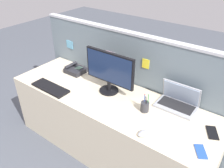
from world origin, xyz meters
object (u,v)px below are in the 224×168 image
desktop_monitor (109,70)px  laptop (178,101)px  cell_phone_black_slab (212,133)px  pen_cup (145,106)px  desk_phone (75,70)px  keyboard_main (50,88)px  computer_mouse_right_hand (143,133)px  cell_phone_blue_case (201,151)px

desktop_monitor → laptop: 0.70m
desktop_monitor → cell_phone_black_slab: desktop_monitor is taller
pen_cup → cell_phone_black_slab: (0.57, 0.07, -0.04)m
pen_cup → desk_phone: bearing=170.9°
laptop → keyboard_main: size_ratio=0.82×
computer_mouse_right_hand → cell_phone_black_slab: size_ratio=0.66×
computer_mouse_right_hand → cell_phone_blue_case: size_ratio=0.75×
cell_phone_blue_case → laptop: bearing=97.3°
desk_phone → cell_phone_blue_case: (1.57, -0.33, -0.03)m
cell_phone_black_slab → laptop: bearing=127.8°
laptop → desk_phone: 1.21m
desk_phone → desktop_monitor: bearing=-8.4°
laptop → desk_phone: laptop is taller
computer_mouse_right_hand → cell_phone_blue_case: bearing=27.1°
cell_phone_black_slab → desk_phone: bearing=150.1°
keyboard_main → cell_phone_black_slab: size_ratio=2.83×
desk_phone → cell_phone_black_slab: bearing=-3.2°
pen_cup → cell_phone_black_slab: pen_cup is taller
desk_phone → computer_mouse_right_hand: bearing=-20.4°
desk_phone → computer_mouse_right_hand: (1.15, -0.43, -0.01)m
keyboard_main → computer_mouse_right_hand: (1.10, -0.01, 0.01)m
cell_phone_blue_case → cell_phone_black_slab: bearing=54.9°
desktop_monitor → cell_phone_black_slab: (1.02, -0.01, -0.23)m
desktop_monitor → pen_cup: size_ratio=3.06×
laptop → cell_phone_black_slab: (0.37, -0.17, -0.05)m
desktop_monitor → pen_cup: (0.45, -0.08, -0.19)m
desk_phone → keyboard_main: (0.05, -0.42, -0.02)m
pen_cup → cell_phone_black_slab: size_ratio=1.17×
computer_mouse_right_hand → keyboard_main: bearing=-166.3°
cell_phone_black_slab → keyboard_main: bearing=165.4°
computer_mouse_right_hand → pen_cup: size_ratio=0.56×
desktop_monitor → keyboard_main: bearing=-147.0°
cell_phone_black_slab → cell_phone_blue_case: bearing=-118.9°
computer_mouse_right_hand → cell_phone_black_slab: (0.43, 0.34, -0.01)m
desktop_monitor → computer_mouse_right_hand: size_ratio=5.43×
desktop_monitor → desk_phone: size_ratio=2.56×
keyboard_main → pen_cup: 1.00m
laptop → cell_phone_blue_case: size_ratio=2.63×
laptop → desktop_monitor: bearing=-165.5°
desk_phone → pen_cup: (1.01, -0.16, 0.02)m
laptop → keyboard_main: bearing=-156.7°
keyboard_main → cell_phone_black_slab: keyboard_main is taller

